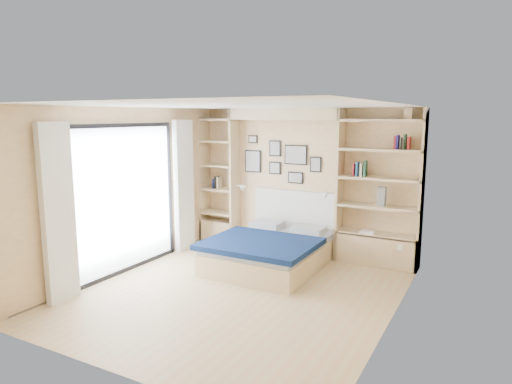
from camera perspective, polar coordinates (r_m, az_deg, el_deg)
The scene contains 8 objects.
ground at distance 6.34m, azimuth -2.12°, elevation -12.44°, with size 4.50×4.50×0.00m, color tan.
room_shell at distance 7.52m, azimuth 1.15°, elevation -0.40°, with size 4.50×4.50×4.50m.
bed at distance 7.29m, azimuth 1.79°, elevation -7.27°, with size 1.63×2.07×1.07m.
photo_gallery at distance 8.10m, azimuth 3.02°, elevation 4.07°, with size 1.48×0.02×0.82m.
reading_lamps at distance 7.90m, azimuth 3.29°, elevation 0.25°, with size 1.92×0.12×0.15m.
shelf_decor at distance 7.41m, azimuth 13.49°, elevation 4.01°, with size 3.58×0.23×2.03m.
deck at distance 8.64m, azimuth -23.36°, elevation -7.21°, with size 3.20×4.00×0.05m, color #6B604F.
deck_chair at distance 8.41m, azimuth -20.59°, elevation -5.16°, with size 0.51×0.74×0.69m.
Camera 1 is at (2.99, -5.07, 2.37)m, focal length 32.00 mm.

